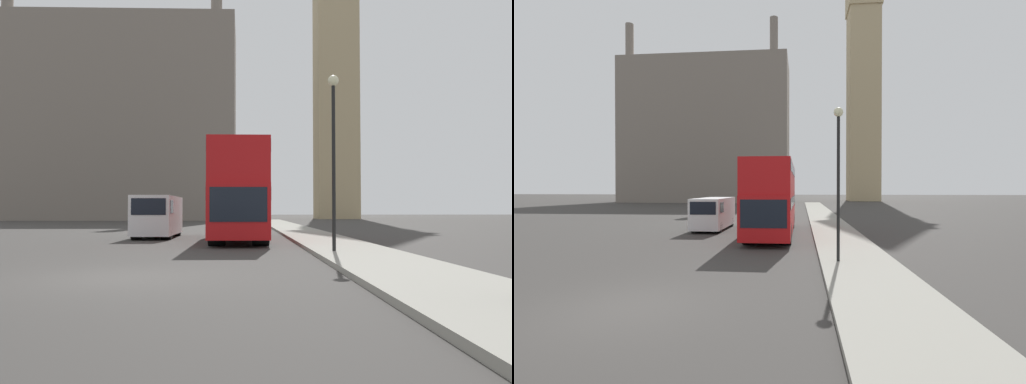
{
  "view_description": "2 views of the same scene",
  "coord_description": "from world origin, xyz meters",
  "views": [
    {
      "loc": [
        2.66,
        -11.18,
        1.5
      ],
      "look_at": [
        3.3,
        12.6,
        2.36
      ],
      "focal_mm": 35.0,
      "sensor_mm": 36.0,
      "label": 1
    },
    {
      "loc": [
        4.27,
        -7.94,
        2.92
      ],
      "look_at": [
        1.58,
        21.57,
        2.6
      ],
      "focal_mm": 24.0,
      "sensor_mm": 36.0,
      "label": 2
    }
  ],
  "objects": [
    {
      "name": "white_van",
      "position": [
        -1.91,
        15.77,
        1.2
      ],
      "size": [
        2.01,
        5.5,
        2.24
      ],
      "color": "white",
      "rests_on": "ground_plane"
    },
    {
      "name": "ground_plane",
      "position": [
        0.0,
        0.0,
        0.0
      ],
      "size": [
        300.0,
        300.0,
        0.0
      ],
      "primitive_type": "plane",
      "color": "#383533"
    },
    {
      "name": "clock_tower",
      "position": [
        18.61,
        73.18,
        33.76
      ],
      "size": [
        7.4,
        7.57,
        65.8
      ],
      "color": "tan",
      "rests_on": "ground_plane"
    },
    {
      "name": "red_double_decker_bus",
      "position": [
        2.5,
        13.48,
        2.47
      ],
      "size": [
        2.58,
        10.82,
        4.45
      ],
      "color": "#B71114",
      "rests_on": "ground_plane"
    },
    {
      "name": "sidewalk_strip",
      "position": [
        6.47,
        0.0,
        0.07
      ],
      "size": [
        2.93,
        120.0,
        0.15
      ],
      "color": "gray",
      "rests_on": "ground_plane"
    },
    {
      "name": "building_block_distant",
      "position": [
        -15.85,
        64.81,
        14.97
      ],
      "size": [
        34.76,
        13.3,
        36.42
      ],
      "color": "slate",
      "rests_on": "ground_plane"
    },
    {
      "name": "street_lamp",
      "position": [
        5.68,
        5.22,
        3.98
      ],
      "size": [
        0.36,
        0.36,
        5.85
      ],
      "color": "black",
      "rests_on": "sidewalk_strip"
    }
  ]
}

